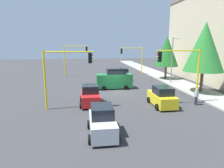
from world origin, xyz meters
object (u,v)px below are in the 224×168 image
Objects in this scene: car_yellow at (162,97)px; car_blue at (123,75)px; traffic_signal_near_left at (182,66)px; traffic_signal_far_left at (133,55)px; tree_roadside_near at (205,47)px; street_lamp_curbside at (173,56)px; tree_roadside_mid at (167,51)px; delivery_van_green at (114,79)px; car_silver at (102,122)px; traffic_signal_far_right at (74,55)px; car_red at (90,96)px; traffic_signal_near_right at (65,68)px; pedestrian_crossing at (196,96)px.

car_blue is at bearing -176.11° from car_yellow.
traffic_signal_near_left is 20.00m from traffic_signal_far_left.
street_lamp_curbside is at bearing -166.95° from tree_roadside_near.
traffic_signal_near_left is 15.19m from car_blue.
tree_roadside_near is at bearing 2.86° from tree_roadside_mid.
car_silver is (14.06, -2.96, -0.39)m from delivery_van_green.
car_yellow is at bearing -5.72° from traffic_signal_far_left.
traffic_signal_far_right is 19.41m from car_red.
traffic_signal_far_right is 1.52× the size of car_red.
traffic_signal_near_right is at bearing -154.87° from car_silver.
tree_roadside_near is 7.45m from pedestrian_crossing.
traffic_signal_far_right reaches higher than pedestrian_crossing.
traffic_signal_near_left is 0.96× the size of traffic_signal_far_right.
car_yellow is (1.49, 6.98, 0.00)m from car_red.
traffic_signal_far_right is 1.44× the size of car_yellow.
traffic_signal_far_right is 1.53× the size of car_silver.
car_silver is (20.62, -5.40, -0.00)m from car_blue.
traffic_signal_far_left is 1.42× the size of car_red.
street_lamp_curbside is at bearing 122.88° from traffic_signal_near_right.
pedestrian_crossing is at bearing 4.15° from traffic_signal_far_left.
traffic_signal_far_left is 0.73× the size of tree_roadside_mid.
tree_roadside_near is (-4.00, 4.82, 1.75)m from traffic_signal_near_left.
traffic_signal_far_left is 0.62× the size of tree_roadside_near.
street_lamp_curbside is 11.00m from pedestrian_crossing.
delivery_van_green is at bearing 168.13° from car_silver.
street_lamp_curbside is (-9.61, 14.87, 0.45)m from traffic_signal_near_right.
traffic_signal_far_left is 16.82m from tree_roadside_near.
car_yellow is 3.56m from pedestrian_crossing.
car_yellow is (0.50, -2.08, -3.04)m from traffic_signal_near_left.
tree_roadside_near is at bearing 129.67° from traffic_signal_near_left.
street_lamp_curbside reaches higher than traffic_signal_near_left.
tree_roadside_mid is 10.05m from tree_roadside_near.
pedestrian_crossing is (14.64, -2.85, -3.90)m from tree_roadside_mid.
car_silver is at bearing -11.87° from delivery_van_green.
traffic_signal_far_right is 0.78× the size of tree_roadside_mid.
traffic_signal_near_right is 13.18m from pedestrian_crossing.
traffic_signal_far_right is at bearing -90.00° from traffic_signal_far_left.
tree_roadside_near is (-4.00, 16.17, 1.79)m from traffic_signal_near_right.
car_blue is at bearing 165.33° from car_silver.
tree_roadside_mid is at bearing -177.14° from tree_roadside_near.
car_red is (19.01, -9.03, -2.93)m from traffic_signal_far_left.
tree_roadside_near is 11.95m from delivery_van_green.
tree_roadside_mid is 1.83× the size of car_yellow.
traffic_signal_near_left is (-0.00, 11.35, 0.04)m from traffic_signal_near_right.
car_red is at bearing -25.41° from traffic_signal_far_left.
tree_roadside_mid is 15.42m from pedestrian_crossing.
car_red is 10.65m from pedestrian_crossing.
traffic_signal_far_right is 18.18m from street_lamp_curbside.
car_blue is (-0.55, -7.43, -3.92)m from tree_roadside_mid.
delivery_van_green is (12.00, 5.84, -2.79)m from traffic_signal_far_right.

